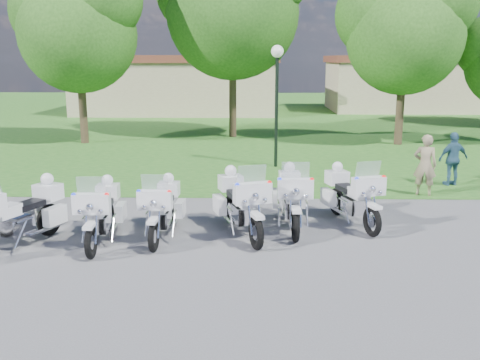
{
  "coord_description": "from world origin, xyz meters",
  "views": [
    {
      "loc": [
        -0.45,
        -11.68,
        3.88
      ],
      "look_at": [
        -0.78,
        1.2,
        0.95
      ],
      "focal_mm": 40.0,
      "sensor_mm": 36.0,
      "label": 1
    }
  ],
  "objects_px": {
    "bystander_a": "(425,165)",
    "motorcycle_6": "(351,195)",
    "motorcycle_1": "(22,213)",
    "motorcycle_3": "(163,208)",
    "motorcycle_2": "(101,212)",
    "bystander_c": "(453,159)",
    "motorcycle_4": "(241,202)",
    "lamp_post": "(277,76)",
    "motorcycle_5": "(292,197)"
  },
  "relations": [
    {
      "from": "motorcycle_3",
      "to": "bystander_c",
      "type": "relative_size",
      "value": 1.41
    },
    {
      "from": "motorcycle_3",
      "to": "motorcycle_6",
      "type": "xyz_separation_m",
      "value": [
        4.34,
        1.09,
        0.04
      ]
    },
    {
      "from": "motorcycle_1",
      "to": "motorcycle_2",
      "type": "distance_m",
      "value": 1.62
    },
    {
      "from": "motorcycle_2",
      "to": "motorcycle_4",
      "type": "xyz_separation_m",
      "value": [
        2.98,
        0.62,
        0.05
      ]
    },
    {
      "from": "motorcycle_4",
      "to": "bystander_c",
      "type": "bearing_deg",
      "value": -161.43
    },
    {
      "from": "motorcycle_4",
      "to": "motorcycle_6",
      "type": "distance_m",
      "value": 2.76
    },
    {
      "from": "motorcycle_2",
      "to": "motorcycle_5",
      "type": "relative_size",
      "value": 0.94
    },
    {
      "from": "motorcycle_5",
      "to": "bystander_c",
      "type": "xyz_separation_m",
      "value": [
        5.31,
        4.37,
        0.12
      ]
    },
    {
      "from": "lamp_post",
      "to": "motorcycle_3",
      "type": "bearing_deg",
      "value": -109.49
    },
    {
      "from": "motorcycle_2",
      "to": "lamp_post",
      "type": "bearing_deg",
      "value": -119.25
    },
    {
      "from": "lamp_post",
      "to": "motorcycle_4",
      "type": "bearing_deg",
      "value": -98.09
    },
    {
      "from": "motorcycle_2",
      "to": "bystander_a",
      "type": "relative_size",
      "value": 1.35
    },
    {
      "from": "bystander_c",
      "to": "motorcycle_2",
      "type": "bearing_deg",
      "value": 15.87
    },
    {
      "from": "motorcycle_1",
      "to": "motorcycle_3",
      "type": "xyz_separation_m",
      "value": [
        2.85,
        0.71,
        -0.07
      ]
    },
    {
      "from": "motorcycle_1",
      "to": "motorcycle_4",
      "type": "xyz_separation_m",
      "value": [
        4.57,
        0.95,
        0.0
      ]
    },
    {
      "from": "motorcycle_1",
      "to": "bystander_c",
      "type": "bearing_deg",
      "value": -130.27
    },
    {
      "from": "lamp_post",
      "to": "bystander_c",
      "type": "xyz_separation_m",
      "value": [
        5.39,
        -2.83,
        -2.44
      ]
    },
    {
      "from": "motorcycle_2",
      "to": "motorcycle_4",
      "type": "relative_size",
      "value": 0.96
    },
    {
      "from": "motorcycle_4",
      "to": "lamp_post",
      "type": "bearing_deg",
      "value": -116.62
    },
    {
      "from": "lamp_post",
      "to": "motorcycle_6",
      "type": "bearing_deg",
      "value": -77.52
    },
    {
      "from": "motorcycle_6",
      "to": "lamp_post",
      "type": "relative_size",
      "value": 0.55
    },
    {
      "from": "motorcycle_1",
      "to": "motorcycle_6",
      "type": "xyz_separation_m",
      "value": [
        7.19,
        1.81,
        -0.03
      ]
    },
    {
      "from": "motorcycle_2",
      "to": "bystander_a",
      "type": "height_order",
      "value": "bystander_a"
    },
    {
      "from": "bystander_c",
      "to": "motorcycle_1",
      "type": "bearing_deg",
      "value": 13.48
    },
    {
      "from": "lamp_post",
      "to": "bystander_c",
      "type": "distance_m",
      "value": 6.56
    },
    {
      "from": "lamp_post",
      "to": "bystander_c",
      "type": "relative_size",
      "value": 2.61
    },
    {
      "from": "motorcycle_2",
      "to": "motorcycle_3",
      "type": "bearing_deg",
      "value": -166.04
    },
    {
      "from": "motorcycle_1",
      "to": "motorcycle_3",
      "type": "relative_size",
      "value": 1.04
    },
    {
      "from": "motorcycle_2",
      "to": "motorcycle_5",
      "type": "xyz_separation_m",
      "value": [
        4.17,
        1.16,
        0.04
      ]
    },
    {
      "from": "motorcycle_2",
      "to": "motorcycle_3",
      "type": "distance_m",
      "value": 1.32
    },
    {
      "from": "motorcycle_3",
      "to": "motorcycle_6",
      "type": "distance_m",
      "value": 4.48
    },
    {
      "from": "bystander_a",
      "to": "motorcycle_6",
      "type": "bearing_deg",
      "value": 63.88
    },
    {
      "from": "motorcycle_5",
      "to": "lamp_post",
      "type": "bearing_deg",
      "value": -90.18
    },
    {
      "from": "motorcycle_2",
      "to": "bystander_c",
      "type": "bearing_deg",
      "value": -152.94
    },
    {
      "from": "motorcycle_1",
      "to": "motorcycle_4",
      "type": "relative_size",
      "value": 0.98
    },
    {
      "from": "motorcycle_6",
      "to": "motorcycle_3",
      "type": "bearing_deg",
      "value": -3.29
    },
    {
      "from": "motorcycle_1",
      "to": "bystander_c",
      "type": "xyz_separation_m",
      "value": [
        11.06,
        5.85,
        0.11
      ]
    },
    {
      "from": "motorcycle_5",
      "to": "lamp_post",
      "type": "distance_m",
      "value": 7.63
    },
    {
      "from": "motorcycle_4",
      "to": "lamp_post",
      "type": "relative_size",
      "value": 0.58
    },
    {
      "from": "motorcycle_2",
      "to": "lamp_post",
      "type": "height_order",
      "value": "lamp_post"
    },
    {
      "from": "motorcycle_1",
      "to": "bystander_a",
      "type": "xyz_separation_m",
      "value": [
        9.79,
        4.55,
        0.16
      ]
    },
    {
      "from": "motorcycle_1",
      "to": "motorcycle_4",
      "type": "bearing_deg",
      "value": -146.47
    },
    {
      "from": "motorcycle_1",
      "to": "motorcycle_2",
      "type": "relative_size",
      "value": 1.02
    },
    {
      "from": "lamp_post",
      "to": "motorcycle_2",
      "type": "bearing_deg",
      "value": -116.04
    },
    {
      "from": "motorcycle_4",
      "to": "lamp_post",
      "type": "xyz_separation_m",
      "value": [
        1.1,
        7.74,
        2.54
      ]
    },
    {
      "from": "motorcycle_6",
      "to": "lamp_post",
      "type": "bearing_deg",
      "value": -94.96
    },
    {
      "from": "bystander_a",
      "to": "bystander_c",
      "type": "height_order",
      "value": "bystander_a"
    },
    {
      "from": "motorcycle_1",
      "to": "motorcycle_5",
      "type": "distance_m",
      "value": 5.94
    },
    {
      "from": "bystander_a",
      "to": "motorcycle_4",
      "type": "bearing_deg",
      "value": 51.92
    },
    {
      "from": "motorcycle_6",
      "to": "bystander_c",
      "type": "distance_m",
      "value": 5.6
    }
  ]
}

